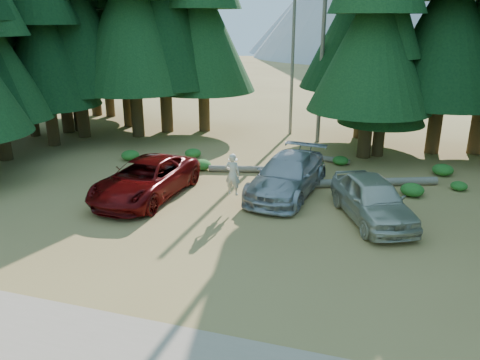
{
  "coord_description": "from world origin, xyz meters",
  "views": [
    {
      "loc": [
        4.39,
        -13.55,
        7.14
      ],
      "look_at": [
        -0.57,
        2.72,
        1.25
      ],
      "focal_mm": 35.0,
      "sensor_mm": 36.0,
      "label": 1
    }
  ],
  "objects_px": {
    "log_mid": "(317,157)",
    "log_right": "(375,182)",
    "silver_minivan_center": "(288,175)",
    "log_left": "(254,169)",
    "silver_minivan_right": "(372,199)",
    "red_pickup": "(146,179)",
    "frisbee_player": "(233,174)"
  },
  "relations": [
    {
      "from": "log_mid",
      "to": "log_right",
      "type": "height_order",
      "value": "log_right"
    },
    {
      "from": "silver_minivan_center",
      "to": "log_left",
      "type": "xyz_separation_m",
      "value": [
        -2.12,
        2.42,
        -0.67
      ]
    },
    {
      "from": "log_right",
      "to": "silver_minivan_right",
      "type": "bearing_deg",
      "value": -111.52
    },
    {
      "from": "red_pickup",
      "to": "log_left",
      "type": "height_order",
      "value": "red_pickup"
    },
    {
      "from": "silver_minivan_right",
      "to": "log_mid",
      "type": "xyz_separation_m",
      "value": [
        -3.05,
        7.2,
        -0.68
      ]
    },
    {
      "from": "silver_minivan_center",
      "to": "log_mid",
      "type": "height_order",
      "value": "silver_minivan_center"
    },
    {
      "from": "log_left",
      "to": "log_mid",
      "type": "bearing_deg",
      "value": 35.85
    },
    {
      "from": "red_pickup",
      "to": "log_mid",
      "type": "relative_size",
      "value": 1.63
    },
    {
      "from": "silver_minivan_right",
      "to": "silver_minivan_center",
      "type": "bearing_deg",
      "value": 129.1
    },
    {
      "from": "log_mid",
      "to": "log_right",
      "type": "xyz_separation_m",
      "value": [
        3.07,
        -3.36,
        0.04
      ]
    },
    {
      "from": "silver_minivan_center",
      "to": "frisbee_player",
      "type": "bearing_deg",
      "value": -120.95
    },
    {
      "from": "log_left",
      "to": "log_right",
      "type": "xyz_separation_m",
      "value": [
        5.7,
        -0.34,
        0.02
      ]
    },
    {
      "from": "silver_minivan_right",
      "to": "log_right",
      "type": "xyz_separation_m",
      "value": [
        0.02,
        3.84,
        -0.64
      ]
    },
    {
      "from": "silver_minivan_right",
      "to": "log_mid",
      "type": "relative_size",
      "value": 1.36
    },
    {
      "from": "silver_minivan_center",
      "to": "log_left",
      "type": "relative_size",
      "value": 1.28
    },
    {
      "from": "silver_minivan_center",
      "to": "log_mid",
      "type": "distance_m",
      "value": 5.5
    },
    {
      "from": "silver_minivan_right",
      "to": "log_left",
      "type": "height_order",
      "value": "silver_minivan_right"
    },
    {
      "from": "silver_minivan_center",
      "to": "log_left",
      "type": "distance_m",
      "value": 3.29
    },
    {
      "from": "log_left",
      "to": "silver_minivan_center",
      "type": "bearing_deg",
      "value": -61.88
    },
    {
      "from": "red_pickup",
      "to": "silver_minivan_right",
      "type": "bearing_deg",
      "value": 5.56
    },
    {
      "from": "frisbee_player",
      "to": "log_mid",
      "type": "bearing_deg",
      "value": -102.23
    },
    {
      "from": "red_pickup",
      "to": "frisbee_player",
      "type": "height_order",
      "value": "frisbee_player"
    },
    {
      "from": "red_pickup",
      "to": "silver_minivan_center",
      "type": "height_order",
      "value": "silver_minivan_center"
    },
    {
      "from": "red_pickup",
      "to": "log_right",
      "type": "distance_m",
      "value": 10.1
    },
    {
      "from": "silver_minivan_center",
      "to": "log_right",
      "type": "relative_size",
      "value": 1.0
    },
    {
      "from": "log_left",
      "to": "log_mid",
      "type": "distance_m",
      "value": 4.0
    },
    {
      "from": "silver_minivan_center",
      "to": "log_left",
      "type": "height_order",
      "value": "silver_minivan_center"
    },
    {
      "from": "silver_minivan_center",
      "to": "log_right",
      "type": "distance_m",
      "value": 4.19
    },
    {
      "from": "red_pickup",
      "to": "log_right",
      "type": "height_order",
      "value": "red_pickup"
    },
    {
      "from": "frisbee_player",
      "to": "log_mid",
      "type": "relative_size",
      "value": 0.47
    },
    {
      "from": "silver_minivan_center",
      "to": "frisbee_player",
      "type": "distance_m",
      "value": 2.88
    },
    {
      "from": "silver_minivan_right",
      "to": "frisbee_player",
      "type": "distance_m",
      "value": 5.34
    }
  ]
}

